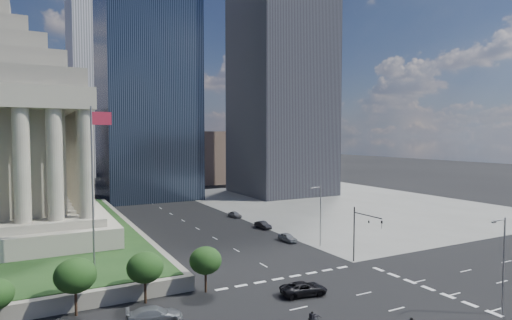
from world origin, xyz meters
TOP-DOWN VIEW (x-y plane):
  - ground at (0.00, 100.00)m, footprint 500.00×500.00m
  - sidewalk_ne at (46.00, 60.00)m, footprint 68.00×90.00m
  - flagpole at (-21.83, 24.00)m, footprint 2.52×0.24m
  - midrise_glass at (2.00, 95.00)m, footprint 26.00×26.00m
  - highrise_ne at (42.00, 85.00)m, footprint 26.00×28.00m
  - building_filler_ne at (32.00, 130.00)m, footprint 20.00×30.00m
  - building_filler_nw at (-30.00, 130.00)m, footprint 24.00×30.00m
  - traffic_signal_ne at (12.50, 13.70)m, footprint 0.30×5.74m
  - street_lamp_south at (13.33, -6.00)m, footprint 2.13×0.22m
  - street_lamp_north at (13.33, 25.00)m, footprint 2.13×0.22m
  - pickup_truck at (-1.39, 7.87)m, footprint 3.38×5.78m
  - suv_grey at (-18.38, 8.63)m, footprint 3.09×5.71m
  - parked_sedan_near at (10.25, 30.01)m, footprint 4.30×1.94m
  - parked_sedan_mid at (11.50, 41.15)m, footprint 4.31×1.86m
  - parked_sedan_far at (11.50, 54.23)m, footprint 4.15×2.09m
  - motorcycle_trail at (-5.66, 0.34)m, footprint 2.32×0.69m

SIDE VIEW (x-z plane):
  - ground at x=0.00m, z-range 0.00..0.00m
  - sidewalk_ne at x=46.00m, z-range 0.00..0.03m
  - parked_sedan_far at x=11.50m, z-range 0.00..1.36m
  - parked_sedan_mid at x=11.50m, z-range 0.00..1.38m
  - parked_sedan_near at x=10.25m, z-range 0.00..1.43m
  - pickup_truck at x=-1.39m, z-range 0.00..1.51m
  - suv_grey at x=-18.38m, z-range 0.00..1.57m
  - motorcycle_trail at x=-5.66m, z-range 0.00..1.71m
  - traffic_signal_ne at x=12.50m, z-range 1.25..9.25m
  - street_lamp_south at x=13.33m, z-range 0.66..10.66m
  - street_lamp_north at x=13.33m, z-range 0.66..10.66m
  - building_filler_ne at x=32.00m, z-range 0.00..20.00m
  - flagpole at x=-21.83m, z-range 3.11..23.11m
  - building_filler_nw at x=-30.00m, z-range 0.00..28.00m
  - midrise_glass at x=2.00m, z-range 0.00..60.00m
  - highrise_ne at x=42.00m, z-range 0.00..100.00m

